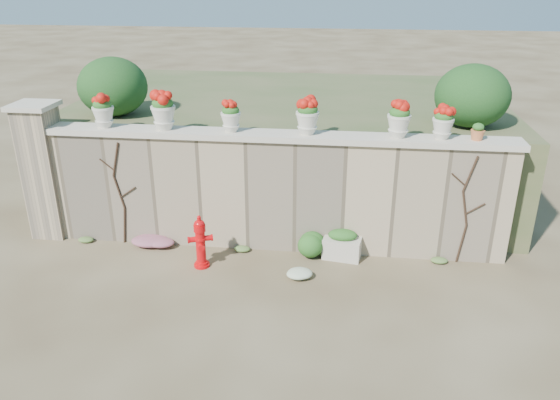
# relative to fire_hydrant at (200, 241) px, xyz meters

# --- Properties ---
(ground) EXTENTS (80.00, 80.00, 0.00)m
(ground) POSITION_rel_fire_hydrant_xyz_m (1.08, -0.91, -0.47)
(ground) COLOR #493924
(ground) RESTS_ON ground
(stone_wall) EXTENTS (8.00, 0.40, 2.00)m
(stone_wall) POSITION_rel_fire_hydrant_xyz_m (1.08, 0.89, 0.53)
(stone_wall) COLOR tan
(stone_wall) RESTS_ON ground
(wall_cap) EXTENTS (8.10, 0.52, 0.10)m
(wall_cap) POSITION_rel_fire_hydrant_xyz_m (1.08, 0.89, 1.58)
(wall_cap) COLOR beige
(wall_cap) RESTS_ON stone_wall
(gate_pillar) EXTENTS (0.72, 0.72, 2.48)m
(gate_pillar) POSITION_rel_fire_hydrant_xyz_m (-3.07, 0.89, 0.79)
(gate_pillar) COLOR tan
(gate_pillar) RESTS_ON ground
(raised_fill) EXTENTS (9.00, 6.00, 2.00)m
(raised_fill) POSITION_rel_fire_hydrant_xyz_m (1.08, 4.09, 0.53)
(raised_fill) COLOR #384C23
(raised_fill) RESTS_ON ground
(back_shrub_left) EXTENTS (1.30, 1.30, 1.10)m
(back_shrub_left) POSITION_rel_fire_hydrant_xyz_m (-2.12, 2.09, 2.08)
(back_shrub_left) COLOR #143814
(back_shrub_left) RESTS_ON raised_fill
(back_shrub_right) EXTENTS (1.30, 1.30, 1.10)m
(back_shrub_right) POSITION_rel_fire_hydrant_xyz_m (4.48, 2.09, 2.08)
(back_shrub_right) COLOR #143814
(back_shrub_right) RESTS_ON raised_fill
(vine_left) EXTENTS (0.60, 0.04, 1.91)m
(vine_left) POSITION_rel_fire_hydrant_xyz_m (-1.60, 0.67, 0.52)
(vine_left) COLOR black
(vine_left) RESTS_ON ground
(vine_right) EXTENTS (0.60, 0.04, 1.91)m
(vine_right) POSITION_rel_fire_hydrant_xyz_m (4.30, 0.67, 0.52)
(vine_right) COLOR black
(vine_right) RESTS_ON ground
(fire_hydrant) EXTENTS (0.40, 0.29, 0.93)m
(fire_hydrant) POSITION_rel_fire_hydrant_xyz_m (0.00, 0.00, 0.00)
(fire_hydrant) COLOR red
(fire_hydrant) RESTS_ON ground
(planter_box) EXTENTS (0.69, 0.47, 0.53)m
(planter_box) POSITION_rel_fire_hydrant_xyz_m (2.33, 0.59, -0.22)
(planter_box) COLOR beige
(planter_box) RESTS_ON ground
(green_shrub) EXTENTS (0.58, 0.52, 0.55)m
(green_shrub) POSITION_rel_fire_hydrant_xyz_m (1.79, 0.52, -0.19)
(green_shrub) COLOR #1E5119
(green_shrub) RESTS_ON ground
(magenta_clump) EXTENTS (0.90, 0.60, 0.24)m
(magenta_clump) POSITION_rel_fire_hydrant_xyz_m (-1.08, 0.54, -0.35)
(magenta_clump) COLOR #CA2885
(magenta_clump) RESTS_ON ground
(white_flowers) EXTENTS (0.55, 0.44, 0.20)m
(white_flowers) POSITION_rel_fire_hydrant_xyz_m (1.63, -0.16, -0.37)
(white_flowers) COLOR white
(white_flowers) RESTS_ON ground
(urn_pot_0) EXTENTS (0.36, 0.36, 0.57)m
(urn_pot_0) POSITION_rel_fire_hydrant_xyz_m (-1.81, 0.89, 1.92)
(urn_pot_0) COLOR beige
(urn_pot_0) RESTS_ON wall_cap
(urn_pot_1) EXTENTS (0.41, 0.41, 0.64)m
(urn_pot_1) POSITION_rel_fire_hydrant_xyz_m (-0.76, 0.89, 1.95)
(urn_pot_1) COLOR beige
(urn_pot_1) RESTS_ON wall_cap
(urn_pot_2) EXTENTS (0.33, 0.33, 0.52)m
(urn_pot_2) POSITION_rel_fire_hydrant_xyz_m (0.39, 0.89, 1.89)
(urn_pot_2) COLOR beige
(urn_pot_2) RESTS_ON wall_cap
(urn_pot_3) EXTENTS (0.38, 0.38, 0.60)m
(urn_pot_3) POSITION_rel_fire_hydrant_xyz_m (1.66, 0.89, 1.93)
(urn_pot_3) COLOR beige
(urn_pot_3) RESTS_ON wall_cap
(urn_pot_4) EXTENTS (0.38, 0.38, 0.59)m
(urn_pot_4) POSITION_rel_fire_hydrant_xyz_m (3.13, 0.89, 1.93)
(urn_pot_4) COLOR beige
(urn_pot_4) RESTS_ON wall_cap
(urn_pot_5) EXTENTS (0.34, 0.34, 0.53)m
(urn_pot_5) POSITION_rel_fire_hydrant_xyz_m (3.82, 0.89, 1.90)
(urn_pot_5) COLOR beige
(urn_pot_5) RESTS_ON wall_cap
(terracotta_pot) EXTENTS (0.22, 0.22, 0.26)m
(terracotta_pot) POSITION_rel_fire_hydrant_xyz_m (4.37, 0.89, 1.75)
(terracotta_pot) COLOR #C46A3C
(terracotta_pot) RESTS_ON wall_cap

